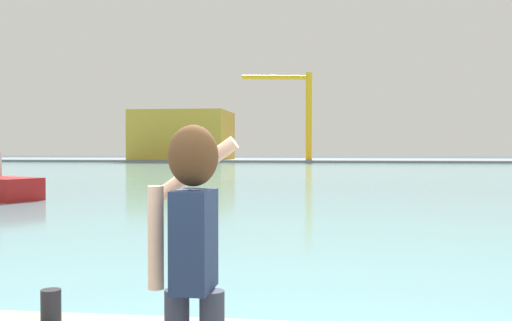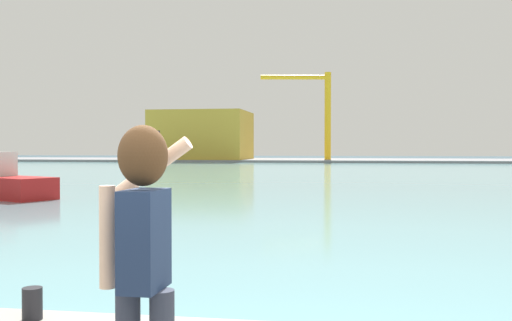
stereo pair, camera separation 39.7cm
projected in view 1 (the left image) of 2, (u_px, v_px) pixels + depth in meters
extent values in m
plane|color=#334751|center=(323.00, 172.00, 53.06)|extent=(220.00, 220.00, 0.00)
cube|color=#6BA8B2|center=(323.00, 171.00, 55.05)|extent=(140.00, 100.00, 0.02)
cube|color=gray|center=(326.00, 160.00, 94.72)|extent=(140.00, 20.00, 0.37)
cube|color=#1E2D4C|center=(194.00, 240.00, 3.22)|extent=(0.21, 0.34, 0.56)
sphere|color=#E0B293|center=(194.00, 157.00, 3.21)|extent=(0.22, 0.22, 0.22)
ellipsoid|color=#472D19|center=(193.00, 156.00, 3.19)|extent=(0.28, 0.26, 0.34)
cylinder|color=#E0B293|center=(156.00, 238.00, 3.25)|extent=(0.09, 0.09, 0.58)
cylinder|color=#E0B293|center=(195.00, 170.00, 3.44)|extent=(0.53, 0.10, 0.40)
cube|color=black|center=(200.00, 142.00, 3.55)|extent=(0.01, 0.07, 0.14)
cylinder|color=black|center=(51.00, 306.00, 5.37)|extent=(0.19, 0.19, 0.30)
cube|color=gold|center=(183.00, 135.00, 94.18)|extent=(14.85, 12.86, 7.76)
cylinder|color=yellow|center=(309.00, 116.00, 91.29)|extent=(1.00, 1.00, 13.70)
cylinder|color=yellow|center=(275.00, 77.00, 90.91)|extent=(10.52, 2.50, 0.70)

